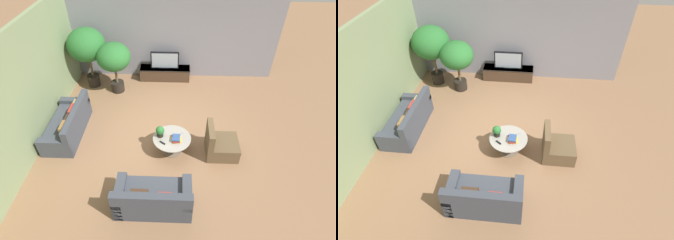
% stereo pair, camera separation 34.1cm
% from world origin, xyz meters
% --- Properties ---
extents(ground_plane, '(24.00, 24.00, 0.00)m').
position_xyz_m(ground_plane, '(0.00, 0.00, 0.00)').
color(ground_plane, '#8C6647').
extents(back_wall_stone, '(7.40, 0.12, 3.00)m').
position_xyz_m(back_wall_stone, '(0.00, 3.26, 1.50)').
color(back_wall_stone, gray).
rests_on(back_wall_stone, ground).
extents(side_wall_left, '(0.12, 7.40, 3.00)m').
position_xyz_m(side_wall_left, '(-3.26, 0.20, 1.50)').
color(side_wall_left, gray).
rests_on(side_wall_left, ground).
extents(media_console, '(1.78, 0.50, 0.45)m').
position_xyz_m(media_console, '(-0.09, 2.94, 0.23)').
color(media_console, '#473323').
rests_on(media_console, ground).
extents(television, '(0.97, 0.13, 0.59)m').
position_xyz_m(television, '(-0.09, 2.94, 0.74)').
color(television, black).
rests_on(television, media_console).
extents(coffee_table, '(0.96, 0.96, 0.45)m').
position_xyz_m(coffee_table, '(0.24, -0.53, 0.31)').
color(coffee_table, '#756656').
rests_on(coffee_table, ground).
extents(couch_by_wall, '(0.84, 1.89, 0.84)m').
position_xyz_m(couch_by_wall, '(-2.62, 0.03, 0.29)').
color(couch_by_wall, '#3D424C').
rests_on(couch_by_wall, ground).
extents(couch_near_entry, '(1.60, 0.84, 0.84)m').
position_xyz_m(couch_near_entry, '(-0.11, -2.17, 0.28)').
color(couch_near_entry, '#3D424C').
rests_on(couch_near_entry, ground).
extents(armchair_wicker, '(0.80, 0.76, 0.86)m').
position_xyz_m(armchair_wicker, '(1.46, -0.57, 0.27)').
color(armchair_wicker, brown).
rests_on(armchair_wicker, ground).
extents(potted_palm_tall, '(1.20, 1.20, 2.02)m').
position_xyz_m(potted_palm_tall, '(-2.53, 2.45, 1.44)').
color(potted_palm_tall, black).
rests_on(potted_palm_tall, ground).
extents(potted_palm_corner, '(1.07, 1.07, 1.70)m').
position_xyz_m(potted_palm_corner, '(-1.65, 2.14, 1.19)').
color(potted_palm_corner, black).
rests_on(potted_palm_corner, ground).
extents(potted_plant_tabletop, '(0.22, 0.22, 0.30)m').
position_xyz_m(potted_plant_tabletop, '(-0.06, -0.47, 0.61)').
color(potted_plant_tabletop, black).
rests_on(potted_plant_tabletop, coffee_table).
extents(book_stack, '(0.27, 0.30, 0.09)m').
position_xyz_m(book_stack, '(0.34, -0.59, 0.49)').
color(book_stack, gold).
rests_on(book_stack, coffee_table).
extents(remote_black, '(0.15, 0.13, 0.02)m').
position_xyz_m(remote_black, '(0.01, -0.72, 0.46)').
color(remote_black, black).
rests_on(remote_black, coffee_table).
extents(remote_silver, '(0.16, 0.11, 0.02)m').
position_xyz_m(remote_silver, '(0.46, -0.37, 0.46)').
color(remote_silver, gray).
rests_on(remote_silver, coffee_table).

